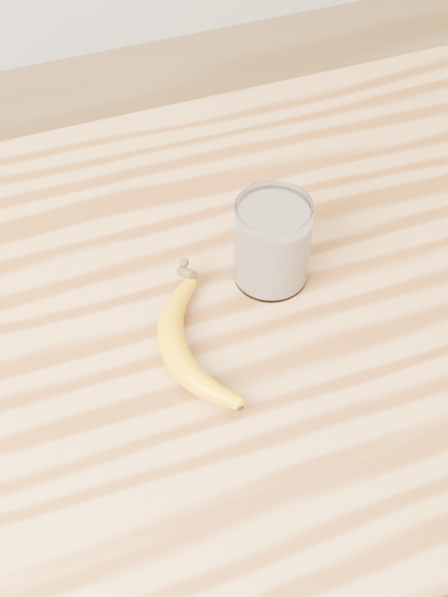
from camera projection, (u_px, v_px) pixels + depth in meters
name	position (u px, v px, depth m)	size (l,w,h in m)	color
table	(245.00, 362.00, 1.10)	(1.20, 0.80, 0.90)	#A8773F
smoothie_glass	(272.00, 244.00, 0.98)	(0.09, 0.09, 0.11)	white
banana	(173.00, 350.00, 0.92)	(0.10, 0.27, 0.03)	#D58D00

